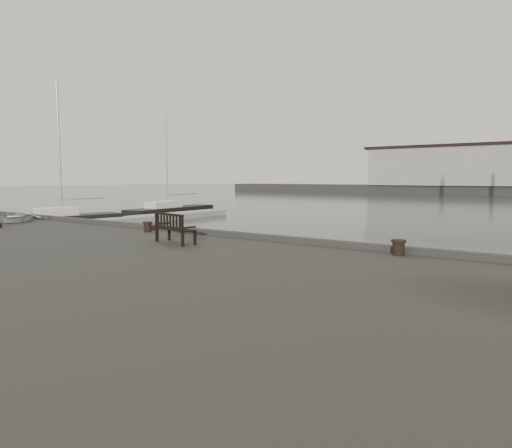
{
  "coord_description": "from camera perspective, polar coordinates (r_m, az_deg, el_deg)",
  "views": [
    {
      "loc": [
        8.98,
        -12.1,
        3.54
      ],
      "look_at": [
        0.66,
        -0.5,
        2.1
      ],
      "focal_mm": 32.0,
      "sensor_mm": 36.0,
      "label": 1
    }
  ],
  "objects": [
    {
      "name": "ground",
      "position": [
        15.48,
        -0.93,
        -7.46
      ],
      "size": [
        400.0,
        400.0,
        0.0
      ],
      "primitive_type": "plane",
      "color": "black",
      "rests_on": "ground"
    },
    {
      "name": "bollard_right",
      "position": [
        12.3,
        17.38,
        -2.82
      ],
      "size": [
        0.39,
        0.39,
        0.4
      ],
      "primitive_type": "cylinder",
      "rotation": [
        0.0,
        0.0,
        0.03
      ],
      "color": "black",
      "rests_on": "quay"
    },
    {
      "name": "yacht_a",
      "position": [
        36.76,
        -22.49,
        0.17
      ],
      "size": [
        3.27,
        8.2,
        11.15
      ],
      "rotation": [
        0.0,
        0.0,
        -0.15
      ],
      "color": "black",
      "rests_on": "ground"
    },
    {
      "name": "breakwater",
      "position": [
        104.98,
        28.35,
        5.48
      ],
      "size": [
        140.0,
        9.5,
        12.2
      ],
      "color": "#383530",
      "rests_on": "ground"
    },
    {
      "name": "dinghy",
      "position": [
        23.34,
        -27.76,
        0.83
      ],
      "size": [
        2.85,
        2.88,
        0.49
      ],
      "primitive_type": "imported",
      "rotation": [
        0.0,
        0.0,
        0.76
      ],
      "color": "silver",
      "rests_on": "quay"
    },
    {
      "name": "bollard_left",
      "position": [
        17.36,
        -13.39,
        -0.33
      ],
      "size": [
        0.39,
        0.39,
        0.37
      ],
      "primitive_type": "cylinder",
      "rotation": [
        0.0,
        0.0,
        0.11
      ],
      "color": "black",
      "rests_on": "quay"
    },
    {
      "name": "yacht_b",
      "position": [
        44.15,
        -10.54,
        1.38
      ],
      "size": [
        3.18,
        10.55,
        13.68
      ],
      "rotation": [
        0.0,
        0.0,
        0.09
      ],
      "color": "black",
      "rests_on": "ground"
    },
    {
      "name": "bench",
      "position": [
        14.1,
        -10.13,
        -1.23
      ],
      "size": [
        1.63,
        0.85,
        0.9
      ],
      "rotation": [
        0.0,
        0.0,
        -0.21
      ],
      "color": "black",
      "rests_on": "quay"
    },
    {
      "name": "pontoon",
      "position": [
        36.59,
        -16.98,
        0.34
      ],
      "size": [
        2.0,
        24.0,
        0.5
      ],
      "primitive_type": "cube",
      "color": "#AAA79D",
      "rests_on": "ground"
    }
  ]
}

